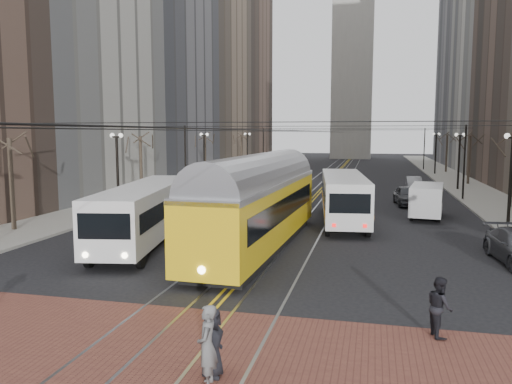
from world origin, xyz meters
The scene contains 22 objects.
ground centered at (0.00, 0.00, 0.00)m, with size 260.00×260.00×0.00m, color black.
sidewalk_left centered at (-15.00, 45.00, 0.07)m, with size 5.00×140.00×0.15m, color gray.
sidewalk_right centered at (15.00, 45.00, 0.07)m, with size 5.00×140.00×0.15m, color gray.
crosswalk_band centered at (0.00, -4.00, 0.01)m, with size 25.00×6.00×0.01m, color brown.
streetcar_rails centered at (0.00, 45.00, 0.00)m, with size 4.80×130.00×0.02m, color gray.
centre_lines centered at (0.00, 45.00, 0.01)m, with size 0.42×130.00×0.01m, color gold.
building_left_mid centered at (-25.50, 46.00, 17.00)m, with size 16.00×20.00×34.00m, color slate.
building_left_midfar centered at (-27.50, 66.00, 26.00)m, with size 20.00×20.00×52.00m, color #816C59.
building_left_far centered at (-25.50, 86.00, 20.00)m, with size 16.00×20.00×40.00m, color brown.
building_right_far centered at (25.50, 86.00, 20.00)m, with size 16.00×20.00×40.00m, color slate.
lamp_posts centered at (0.00, 28.75, 2.80)m, with size 27.60×57.20×5.60m.
street_trees centered at (0.00, 35.25, 2.80)m, with size 31.68×53.28×5.60m.
trolley_wires centered at (0.00, 34.83, 3.77)m, with size 25.96×120.00×6.60m.
transit_bus centered at (-6.60, 8.02, 1.56)m, with size 2.60×12.47×3.12m, color white.
streetcar centered at (-0.50, 8.43, 1.85)m, with size 2.92×15.73×3.71m, color yellow.
rear_bus centered at (3.33, 16.87, 1.56)m, with size 2.60×11.95×3.12m, color white.
cargo_van centered at (8.86, 19.62, 1.16)m, with size 2.02×5.25×2.32m, color silver.
sedan_grey centered at (7.97, 25.86, 0.80)m, with size 1.88×4.67×1.59m, color #383A3F.
sedan_silver centered at (9.31, 37.10, 0.70)m, with size 1.48×4.23×1.39m, color #96989D.
pedestrian_a centered at (1.52, -5.33, 0.87)m, with size 0.83×0.54×1.71m, color black.
pedestrian_b centered at (1.56, -5.83, 0.99)m, with size 0.71×0.47×1.96m, color slate.
pedestrian_c centered at (7.19, -1.50, 0.89)m, with size 0.86×0.67×1.76m, color black.
Camera 1 is at (5.20, -16.32, 5.91)m, focal length 35.00 mm.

